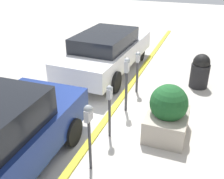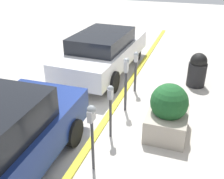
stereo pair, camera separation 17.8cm
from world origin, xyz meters
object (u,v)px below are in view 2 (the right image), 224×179
object	(u,v)px
parking_meter_nearest	(92,123)
planter_box	(168,113)
parking_meter_fourth	(136,65)
parked_car_middle	(104,51)
parking_meter_second	(110,102)
parking_meter_middle	(126,76)
trash_bin	(197,70)

from	to	relation	value
parking_meter_nearest	planter_box	bearing A→B (deg)	-35.87
parking_meter_fourth	planter_box	xyz separation A→B (m)	(-1.87, -1.24, -0.31)
parking_meter_fourth	parked_car_middle	size ratio (longest dim) A/B	0.27
parking_meter_fourth	planter_box	bearing A→B (deg)	-146.39
parking_meter_second	parking_meter_fourth	distance (m)	2.40
parking_meter_middle	parking_meter_nearest	bearing A→B (deg)	-179.23
parking_meter_fourth	parked_car_middle	world-z (taller)	parked_car_middle
parking_meter_middle	parking_meter_fourth	xyz separation A→B (m)	(1.18, 0.03, -0.13)
parking_meter_middle	parking_meter_second	bearing A→B (deg)	-179.76
parking_meter_second	trash_bin	world-z (taller)	parking_meter_second
parking_meter_fourth	trash_bin	distance (m)	2.06
parking_meter_fourth	parked_car_middle	xyz separation A→B (m)	(1.17, 1.45, -0.10)
planter_box	parking_meter_nearest	bearing A→B (deg)	144.13
parking_meter_second	parking_meter_fourth	size ratio (longest dim) A/B	1.02
parking_meter_second	trash_bin	xyz separation A→B (m)	(3.43, -1.71, -0.37)
planter_box	trash_bin	xyz separation A→B (m)	(2.90, -0.51, -0.02)
parking_meter_nearest	parking_meter_middle	world-z (taller)	parking_meter_middle
parking_meter_nearest	parking_meter_middle	bearing A→B (deg)	0.77
planter_box	trash_bin	size ratio (longest dim) A/B	1.16
planter_box	parked_car_middle	size ratio (longest dim) A/B	0.26
parked_car_middle	parking_meter_fourth	bearing A→B (deg)	-126.94
planter_box	parking_meter_middle	bearing A→B (deg)	60.21
parking_meter_middle	planter_box	xyz separation A→B (m)	(-0.69, -1.21, -0.45)
parking_meter_nearest	trash_bin	xyz separation A→B (m)	(4.52, -1.68, -0.54)
parking_meter_middle	parking_meter_fourth	distance (m)	1.18
parking_meter_middle	trash_bin	size ratio (longest dim) A/B	1.38
parking_meter_nearest	parking_meter_second	bearing A→B (deg)	1.36
parking_meter_nearest	parking_meter_fourth	size ratio (longest dim) A/B	1.12
parking_meter_second	parking_meter_fourth	world-z (taller)	parking_meter_second
parking_meter_fourth	planter_box	world-z (taller)	parking_meter_fourth
parking_meter_second	parked_car_middle	distance (m)	3.87
parking_meter_nearest	parked_car_middle	bearing A→B (deg)	17.93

